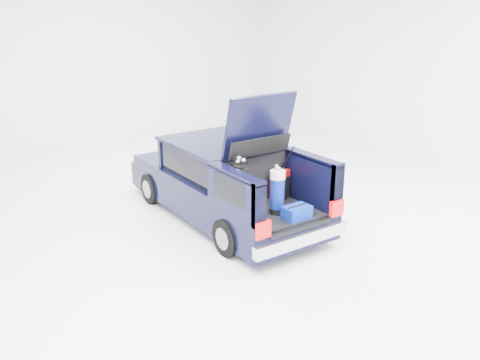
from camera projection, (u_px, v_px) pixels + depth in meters
ground at (225, 217)px, 9.62m from camera, size 14.00×14.00×0.00m
car at (222, 182)px, 9.49m from camera, size 1.87×4.65×2.47m
red_suitcase at (280, 185)px, 8.74m from camera, size 0.39×0.33×0.55m
black_golf_bag at (241, 189)px, 8.05m from camera, size 0.35×0.39×0.95m
blue_golf_bag at (277, 192)px, 8.11m from camera, size 0.27×0.27×0.82m
blue_duffel at (297, 212)px, 7.98m from camera, size 0.44×0.30×0.23m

